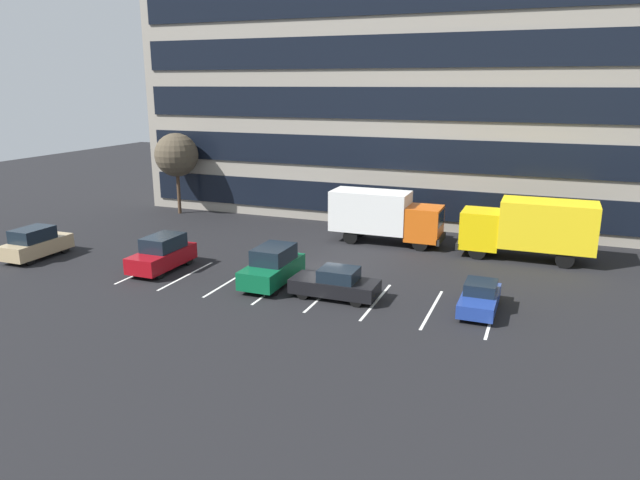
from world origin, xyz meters
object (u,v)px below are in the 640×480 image
at_px(box_truck_yellow_all, 530,227).
at_px(suv_forest, 273,266).
at_px(suv_tan, 36,243).
at_px(sedan_black, 336,284).
at_px(suv_maroon, 162,254).
at_px(sedan_navy, 480,297).
at_px(bare_tree, 176,155).
at_px(box_truck_orange, 384,215).

bearing_deg(box_truck_yellow_all, suv_forest, -141.74).
height_order(box_truck_yellow_all, suv_tan, box_truck_yellow_all).
relative_size(sedan_black, suv_maroon, 0.99).
xyz_separation_m(box_truck_yellow_all, suv_maroon, (-19.77, -10.04, -1.12)).
relative_size(sedan_navy, suv_maroon, 0.89).
bearing_deg(box_truck_yellow_all, bare_tree, 172.95).
height_order(sedan_navy, bare_tree, bare_tree).
bearing_deg(box_truck_yellow_all, suv_maroon, -153.07).
height_order(box_truck_orange, bare_tree, bare_tree).
relative_size(sedan_navy, sedan_black, 0.89).
height_order(box_truck_orange, suv_tan, box_truck_orange).
bearing_deg(box_truck_yellow_all, box_truck_orange, 176.97).
bearing_deg(bare_tree, box_truck_orange, -9.06).
bearing_deg(suv_tan, suv_maroon, 5.65).
distance_m(sedan_black, bare_tree, 24.16).
height_order(box_truck_yellow_all, sedan_black, box_truck_yellow_all).
xyz_separation_m(box_truck_orange, suv_tan, (-19.21, -11.41, -1.04)).
distance_m(box_truck_yellow_all, box_truck_orange, 9.39).
relative_size(box_truck_yellow_all, sedan_black, 1.81).
height_order(box_truck_yellow_all, bare_tree, bare_tree).
bearing_deg(suv_tan, bare_tree, 87.17).
distance_m(box_truck_yellow_all, bare_tree, 28.23).
relative_size(suv_tan, bare_tree, 0.65).
relative_size(sedan_navy, bare_tree, 0.59).
relative_size(box_truck_orange, sedan_black, 1.72).
distance_m(sedan_navy, sedan_black, 7.08).
bearing_deg(suv_maroon, bare_tree, 121.02).
height_order(box_truck_orange, suv_forest, box_truck_orange).
xyz_separation_m(suv_maroon, bare_tree, (-8.11, 13.49, 3.90)).
xyz_separation_m(box_truck_yellow_all, sedan_navy, (-1.74, -9.85, -1.43)).
bearing_deg(sedan_navy, sedan_black, -172.86).
bearing_deg(box_truck_yellow_all, sedan_navy, -99.99).
bearing_deg(suv_forest, sedan_black, -10.90).
bearing_deg(suv_maroon, box_truck_yellow_all, 26.93).
distance_m(sedan_black, suv_tan, 19.82).
distance_m(sedan_navy, suv_forest, 10.93).
bearing_deg(suv_forest, box_truck_orange, 72.60).
bearing_deg(box_truck_yellow_all, sedan_black, -129.23).
bearing_deg(bare_tree, sedan_navy, -26.97).
bearing_deg(suv_forest, bare_tree, 138.57).
bearing_deg(bare_tree, box_truck_yellow_all, -7.05).
bearing_deg(sedan_black, suv_maroon, 176.39).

